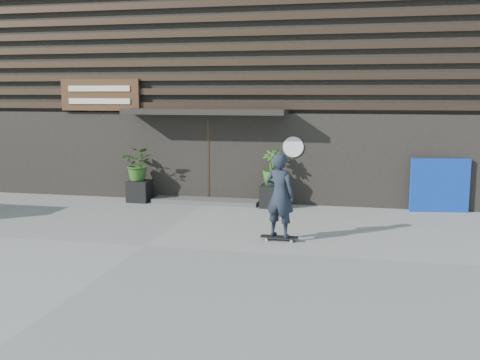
% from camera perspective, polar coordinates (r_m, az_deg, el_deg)
% --- Properties ---
extents(ground, '(80.00, 80.00, 0.00)m').
position_cam_1_polar(ground, '(11.50, -9.71, -6.62)').
color(ground, gray).
rests_on(ground, ground).
extents(entrance_step, '(3.00, 0.80, 0.12)m').
position_cam_1_polar(entrance_step, '(15.73, -3.48, -2.12)').
color(entrance_step, '#484845').
rests_on(entrance_step, ground).
extents(planter_pot_left, '(0.60, 0.60, 0.60)m').
position_cam_1_polar(planter_pot_left, '(16.12, -10.20, -1.11)').
color(planter_pot_left, black).
rests_on(planter_pot_left, ground).
extents(bamboo_left, '(0.86, 0.75, 0.96)m').
position_cam_1_polar(bamboo_left, '(16.00, -10.27, 1.64)').
color(bamboo_left, '#2D591E').
rests_on(bamboo_left, planter_pot_left).
extents(planter_pot_right, '(0.60, 0.60, 0.60)m').
position_cam_1_polar(planter_pot_right, '(15.09, 3.27, -1.65)').
color(planter_pot_right, black).
rests_on(planter_pot_right, ground).
extents(bamboo_right, '(0.54, 0.54, 0.96)m').
position_cam_1_polar(bamboo_right, '(14.97, 3.30, 1.28)').
color(bamboo_right, '#2D591E').
rests_on(bamboo_right, planter_pot_right).
extents(blue_tarp, '(1.49, 0.34, 1.39)m').
position_cam_1_polar(blue_tarp, '(15.28, 19.68, -0.52)').
color(blue_tarp, '#0C30A1').
rests_on(blue_tarp, ground).
extents(building, '(18.00, 11.00, 8.00)m').
position_cam_1_polar(building, '(20.68, 0.51, 11.43)').
color(building, black).
rests_on(building, ground).
extents(skateboarder, '(0.78, 0.61, 1.84)m').
position_cam_1_polar(skateboarder, '(11.53, 4.08, -1.58)').
color(skateboarder, black).
rests_on(skateboarder, ground).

